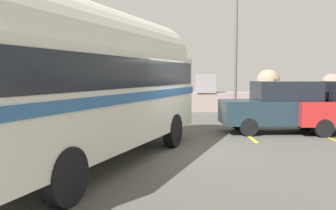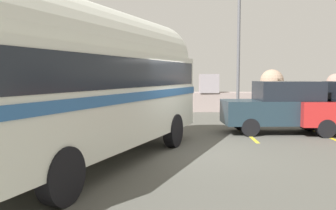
% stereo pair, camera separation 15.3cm
% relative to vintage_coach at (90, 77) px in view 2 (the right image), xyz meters
% --- Properties ---
extents(ground, '(32.00, 26.00, 0.02)m').
position_rel_vintage_coach_xyz_m(ground, '(1.91, 1.46, -2.04)').
color(ground, '#505049').
extents(breakwater, '(31.36, 1.91, 2.44)m').
position_rel_vintage_coach_xyz_m(breakwater, '(1.56, 13.26, -1.30)').
color(breakwater, gray).
rests_on(breakwater, ground).
extents(vintage_coach, '(5.03, 8.90, 3.70)m').
position_rel_vintage_coach_xyz_m(vintage_coach, '(0.00, 0.00, 0.00)').
color(vintage_coach, black).
rests_on(vintage_coach, ground).
extents(parked_car_nearest, '(4.20, 1.97, 1.86)m').
position_rel_vintage_coach_xyz_m(parked_car_nearest, '(5.74, 4.92, -1.08)').
color(parked_car_nearest, black).
rests_on(parked_car_nearest, ground).
extents(lamp_post, '(0.83, 0.57, 7.23)m').
position_rel_vintage_coach_xyz_m(lamp_post, '(4.59, 8.34, 1.98)').
color(lamp_post, '#5B5B60').
rests_on(lamp_post, ground).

